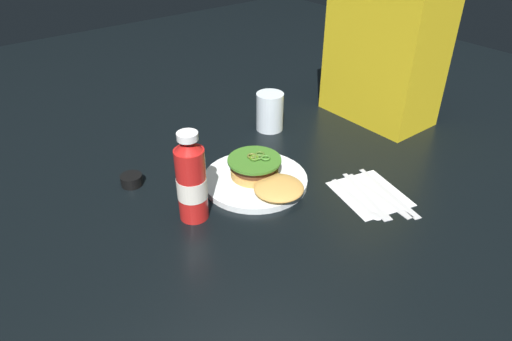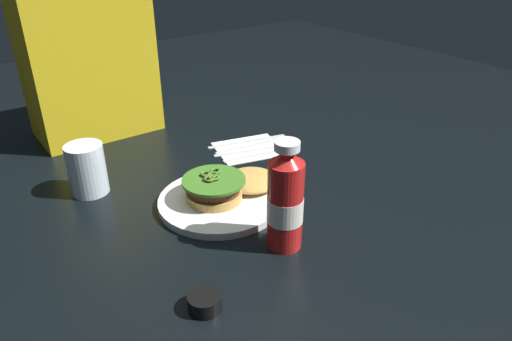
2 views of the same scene
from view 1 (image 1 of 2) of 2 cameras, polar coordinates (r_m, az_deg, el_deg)
ground_plane at (r=1.13m, az=-3.30°, el=-1.50°), size 3.00×3.00×0.00m
dinner_plate at (r=1.12m, az=-0.12°, el=-1.19°), size 0.25×0.25×0.02m
burger_sandwich at (r=1.09m, az=0.89°, el=-0.48°), size 0.22×0.13×0.05m
ketchup_bottle at (r=0.98m, az=-7.99°, el=-1.27°), size 0.06×0.06×0.21m
water_glass at (r=1.35m, az=1.71°, el=7.30°), size 0.08×0.08×0.11m
condiment_cup at (r=1.15m, az=-15.13°, el=-1.14°), size 0.05×0.05×0.03m
napkin at (r=1.12m, az=13.88°, el=-2.80°), size 0.19×0.18×0.00m
spoon_utensil at (r=1.08m, az=12.98°, el=-3.98°), size 0.17×0.05×0.00m
fork_utensil at (r=1.10m, az=13.82°, el=-3.38°), size 0.19×0.08×0.00m
steak_knife at (r=1.11m, az=15.38°, el=-3.13°), size 0.20×0.04×0.00m
butter_knife at (r=1.12m, az=16.44°, el=-2.84°), size 0.21×0.07×0.00m
diner_person at (r=1.42m, az=15.89°, el=15.62°), size 0.31×0.19×0.56m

